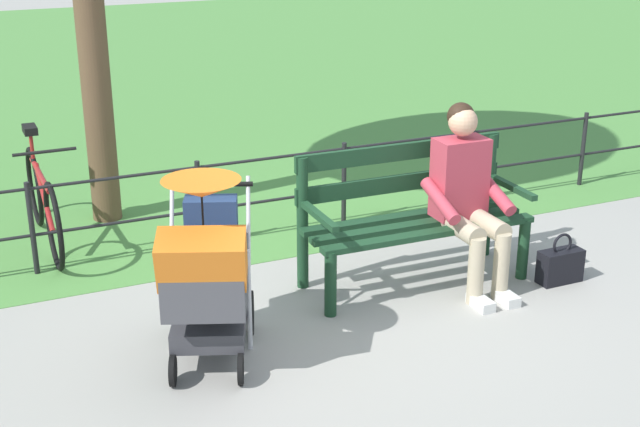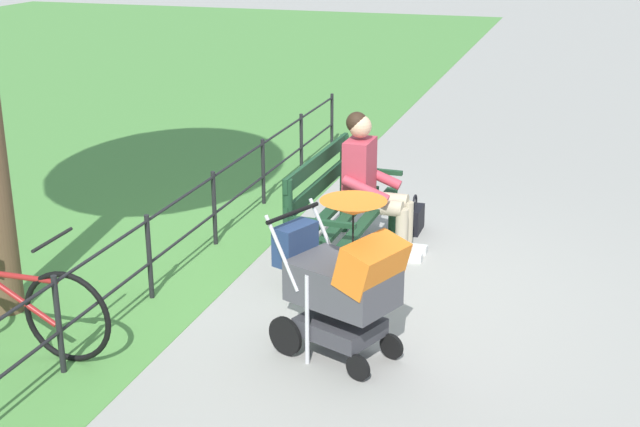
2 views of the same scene
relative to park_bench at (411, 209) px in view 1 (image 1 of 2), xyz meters
The scene contains 8 objects.
ground_plane 0.78m from the park_bench, 11.49° to the left, with size 60.00×60.00×0.00m, color #9E9B93.
grass_lawn 8.72m from the park_bench, 86.27° to the right, with size 40.00×16.00×0.01m, color #518E42.
park_bench is the anchor object (origin of this frame).
person_on_bench 0.41m from the park_bench, 144.54° to the left, with size 0.54×0.74×1.28m.
stroller 1.74m from the park_bench, 18.01° to the left, with size 0.78×1.00×1.15m.
handbag 1.14m from the park_bench, 152.31° to the left, with size 0.32×0.14×0.37m.
park_fence 1.18m from the park_bench, 86.69° to the right, with size 8.68×0.04×0.70m.
bicycle 2.86m from the park_bench, 37.23° to the right, with size 0.44×1.66×0.89m.
Camera 1 is at (2.38, 4.87, 2.63)m, focal length 49.27 mm.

